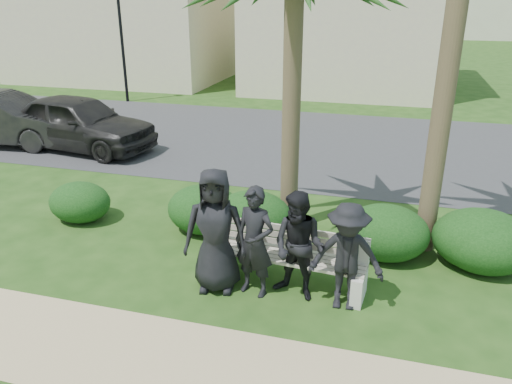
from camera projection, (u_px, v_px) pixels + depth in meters
ground at (268, 292)px, 7.39m from camera, size 160.00×160.00×0.00m
footpath at (230, 375)px, 5.78m from camera, size 30.00×1.60×0.01m
asphalt_street at (336, 145)px, 14.55m from camera, size 160.00×8.00×0.01m
stucco_bldg_left at (127, 3)px, 25.13m from camera, size 10.40×8.40×7.30m
stucco_bldg_right at (347, 4)px, 22.38m from camera, size 8.40×8.40×7.30m
street_lamp at (121, 26)px, 19.28m from camera, size 0.36×0.36×4.29m
park_bench at (285, 261)px, 7.48m from camera, size 2.46×0.75×0.85m
man_a at (215, 231)px, 7.17m from camera, size 1.01×0.75×1.88m
man_b at (255, 242)px, 7.08m from camera, size 0.68×0.53×1.66m
man_c at (299, 247)px, 7.00m from camera, size 0.93×0.81×1.62m
man_d at (347, 257)px, 6.76m from camera, size 1.05×0.63×1.58m
hedge_a at (80, 201)px, 9.61m from camera, size 1.20×0.99×0.78m
hedge_b at (204, 208)px, 9.15m from camera, size 1.38×1.14×0.90m
hedge_c at (253, 215)px, 8.83m from camera, size 1.41×1.16×0.92m
hedge_d at (386, 231)px, 8.24m from camera, size 1.42×1.17×0.93m
hedge_e at (384, 235)px, 8.28m from camera, size 1.17×0.97×0.77m
hedge_f at (481, 238)px, 7.94m from camera, size 1.51×1.25×0.99m
hedge_extra at (486, 243)px, 7.85m from camera, size 1.42×1.17×0.93m
car_a at (78, 122)px, 13.89m from camera, size 4.70×2.41×1.53m
car_b at (4, 119)px, 14.35m from camera, size 4.61×2.00×1.47m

